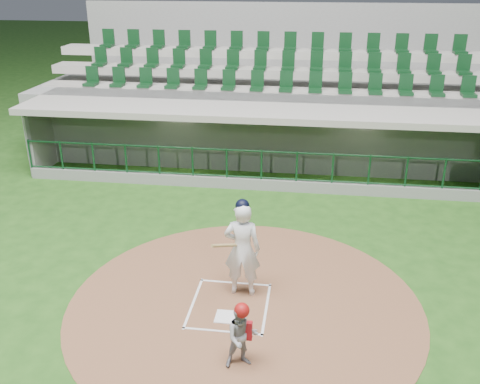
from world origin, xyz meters
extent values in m
plane|color=#1E4814|center=(0.00, 0.00, 0.00)|extent=(120.00, 120.00, 0.00)
cylinder|color=brown|center=(0.30, -0.20, 0.01)|extent=(7.20, 7.20, 0.01)
cube|color=white|center=(0.00, -0.70, 0.02)|extent=(0.43, 0.43, 0.02)
cube|color=white|center=(-0.75, -0.30, 0.02)|extent=(0.05, 1.80, 0.01)
cube|color=silver|center=(0.75, -0.30, 0.02)|extent=(0.05, 1.80, 0.01)
cube|color=white|center=(0.00, 0.55, 0.02)|extent=(1.55, 0.05, 0.01)
cube|color=silver|center=(0.00, -1.15, 0.02)|extent=(1.55, 0.05, 0.01)
cube|color=slate|center=(0.00, 7.50, -0.55)|extent=(15.00, 3.00, 0.10)
cube|color=slate|center=(0.00, 9.10, 0.85)|extent=(15.00, 0.20, 2.70)
cube|color=beige|center=(0.00, 8.98, 1.10)|extent=(13.50, 0.04, 0.90)
cube|color=slate|center=(-7.50, 7.50, 0.85)|extent=(0.20, 3.00, 2.70)
cube|color=gray|center=(0.00, 7.25, 2.30)|extent=(15.40, 3.50, 0.20)
cube|color=slate|center=(0.00, 5.95, 0.15)|extent=(15.00, 0.15, 0.40)
cube|color=black|center=(0.00, 5.95, 1.73)|extent=(15.00, 0.01, 0.95)
cube|color=brown|center=(0.00, 8.55, -0.28)|extent=(12.75, 0.40, 0.45)
cube|color=white|center=(-3.00, 7.50, 2.17)|extent=(1.30, 0.35, 0.04)
cube|color=white|center=(3.00, 7.50, 2.17)|extent=(1.30, 0.35, 0.04)
imported|color=#A31711|center=(-4.44, 8.25, 0.28)|extent=(1.12, 0.82, 1.55)
imported|color=#9F1115|center=(-1.42, 8.51, 0.32)|extent=(1.04, 0.68, 1.64)
imported|color=#B31318|center=(1.25, 8.53, 0.36)|extent=(0.98, 0.80, 1.73)
imported|color=#AF1215|center=(5.06, 8.37, 0.45)|extent=(1.83, 0.87, 1.89)
cube|color=gray|center=(0.00, 10.75, 1.15)|extent=(17.00, 6.50, 2.50)
cube|color=gray|center=(0.00, 9.25, 2.30)|extent=(16.60, 0.95, 0.30)
cube|color=gray|center=(0.00, 10.20, 2.85)|extent=(16.60, 0.95, 0.30)
cube|color=#9E9A8F|center=(0.00, 11.15, 3.40)|extent=(16.60, 0.95, 0.30)
cube|color=slate|center=(0.00, 14.10, 2.53)|extent=(17.00, 0.25, 5.05)
imported|color=white|center=(0.19, 0.22, 1.04)|extent=(0.75, 0.50, 2.06)
sphere|color=black|center=(0.19, 0.22, 2.01)|extent=(0.28, 0.28, 0.28)
cylinder|color=#9D7E48|center=(-0.06, -0.03, 1.25)|extent=(0.58, 0.79, 0.39)
imported|color=gray|center=(0.48, -2.00, 0.60)|extent=(0.68, 0.61, 1.17)
sphere|color=maroon|center=(0.48, -2.00, 1.13)|extent=(0.26, 0.26, 0.26)
cube|color=#AA121B|center=(0.48, -1.85, 0.62)|extent=(0.32, 0.10, 0.35)
camera|label=1|loc=(1.47, -9.29, 6.33)|focal=40.00mm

